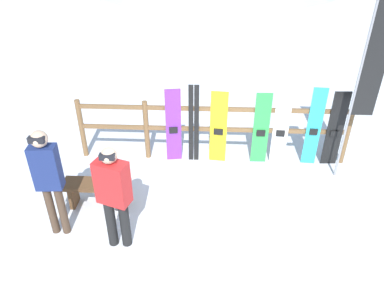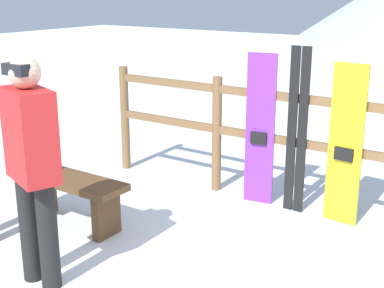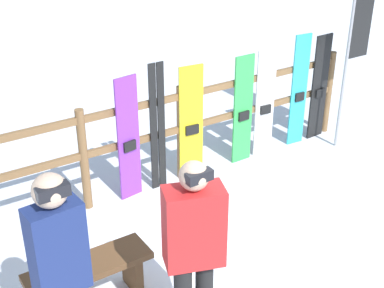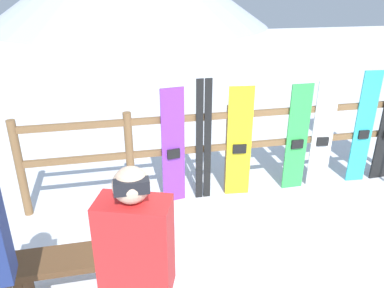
# 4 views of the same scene
# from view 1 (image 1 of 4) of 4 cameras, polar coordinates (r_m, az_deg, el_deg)

# --- Properties ---
(ground_plane) EXTENTS (40.00, 40.00, 0.00)m
(ground_plane) POSITION_cam_1_polar(r_m,az_deg,el_deg) (6.12, 2.89, -11.75)
(ground_plane) COLOR white
(fence) EXTENTS (5.21, 0.10, 1.23)m
(fence) POSITION_cam_1_polar(r_m,az_deg,el_deg) (7.17, 3.14, 2.62)
(fence) COLOR brown
(fence) RESTS_ON ground
(bench) EXTENTS (1.10, 0.36, 0.46)m
(bench) POSITION_cam_1_polar(r_m,az_deg,el_deg) (6.39, -14.29, -6.72)
(bench) COLOR brown
(bench) RESTS_ON ground
(person_red) EXTENTS (0.50, 0.38, 1.68)m
(person_red) POSITION_cam_1_polar(r_m,az_deg,el_deg) (5.24, -11.84, -7.21)
(person_red) COLOR black
(person_red) RESTS_ON ground
(person_navy) EXTENTS (0.39, 0.23, 1.79)m
(person_navy) POSITION_cam_1_polar(r_m,az_deg,el_deg) (5.63, -21.09, -4.48)
(person_navy) COLOR #4C3828
(person_navy) RESTS_ON ground
(snowboard_purple) EXTENTS (0.29, 0.09, 1.51)m
(snowboard_purple) POSITION_cam_1_polar(r_m,az_deg,el_deg) (7.13, -2.84, 2.73)
(snowboard_purple) COLOR purple
(snowboard_purple) RESTS_ON ground
(ski_pair_black) EXTENTS (0.19, 0.02, 1.60)m
(ski_pair_black) POSITION_cam_1_polar(r_m,az_deg,el_deg) (7.08, 0.27, 3.01)
(ski_pair_black) COLOR black
(ski_pair_black) RESTS_ON ground
(snowboard_yellow) EXTENTS (0.32, 0.08, 1.49)m
(snowboard_yellow) POSITION_cam_1_polar(r_m,az_deg,el_deg) (7.11, 4.06, 2.46)
(snowboard_yellow) COLOR yellow
(snowboard_yellow) RESTS_ON ground
(snowboard_green) EXTENTS (0.30, 0.06, 1.47)m
(snowboard_green) POSITION_cam_1_polar(r_m,az_deg,el_deg) (7.18, 10.47, 2.22)
(snowboard_green) COLOR green
(snowboard_green) RESTS_ON ground
(snowboard_white) EXTENTS (0.29, 0.08, 1.48)m
(snowboard_white) POSITION_cam_1_polar(r_m,az_deg,el_deg) (7.24, 13.36, 2.17)
(snowboard_white) COLOR white
(snowboard_white) RESTS_ON ground
(snowboard_cyan) EXTENTS (0.26, 0.07, 1.59)m
(snowboard_cyan) POSITION_cam_1_polar(r_m,az_deg,el_deg) (7.35, 18.09, 2.38)
(snowboard_cyan) COLOR #2DBFCC
(snowboard_cyan) RESTS_ON ground
(snowboard_black_stripe) EXTENTS (0.30, 0.07, 1.53)m
(snowboard_black_stripe) POSITION_cam_1_polar(r_m,az_deg,el_deg) (7.48, 20.98, 2.06)
(snowboard_black_stripe) COLOR black
(snowboard_black_stripe) RESTS_ON ground
(rental_flag) EXTENTS (0.40, 0.04, 3.17)m
(rental_flag) POSITION_cam_1_polar(r_m,az_deg,el_deg) (6.72, 25.10, 9.37)
(rental_flag) COLOR #99999E
(rental_flag) RESTS_ON ground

